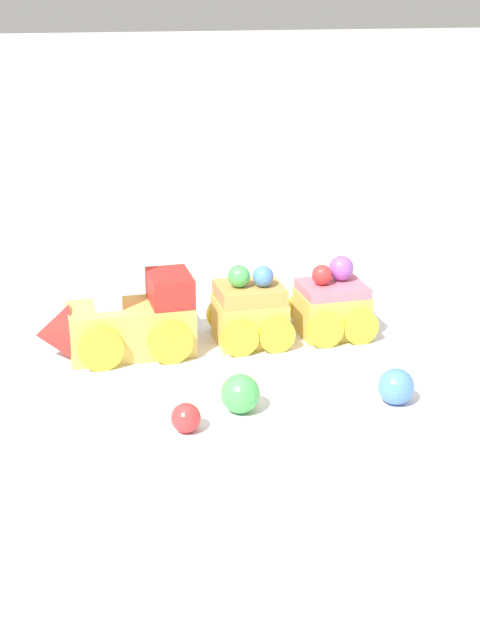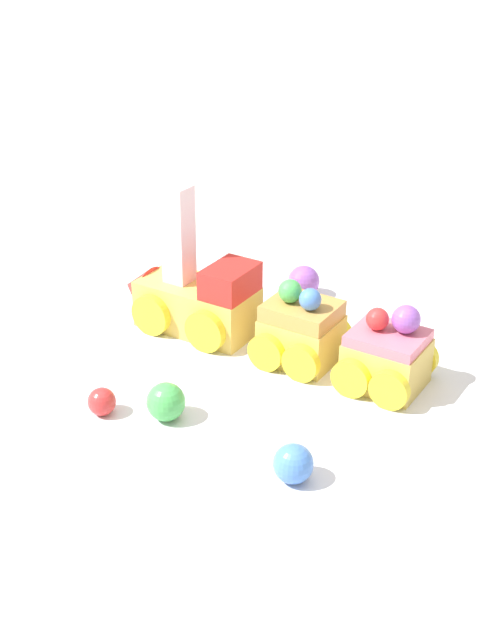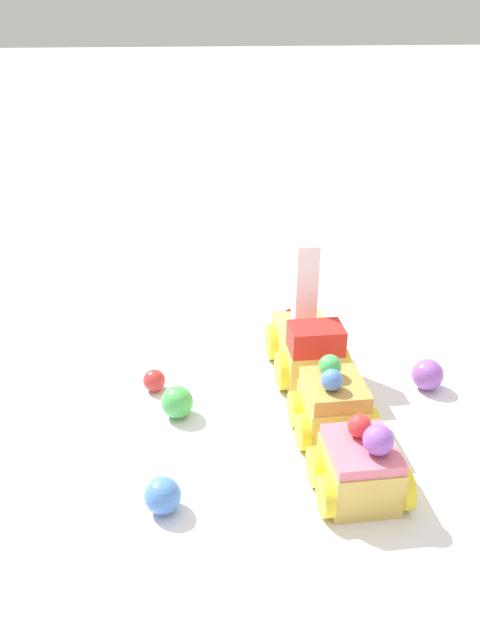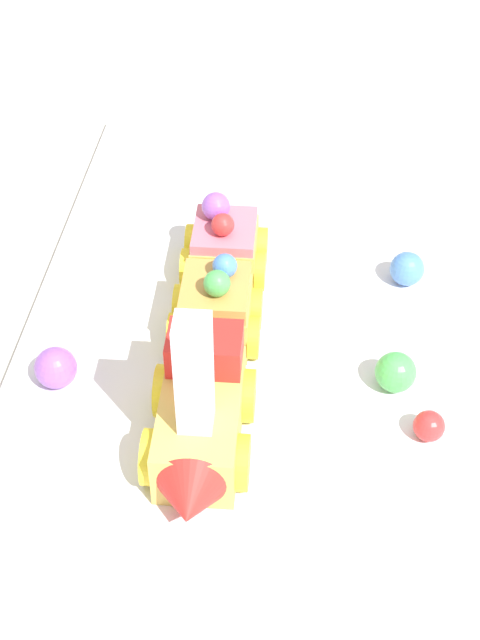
{
  "view_description": "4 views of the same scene",
  "coord_description": "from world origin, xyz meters",
  "px_view_note": "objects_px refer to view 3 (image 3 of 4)",
  "views": [
    {
      "loc": [
        0.13,
        0.62,
        0.29
      ],
      "look_at": [
        -0.02,
        -0.02,
        0.04
      ],
      "focal_mm": 50.0,
      "sensor_mm": 36.0,
      "label": 1
    },
    {
      "loc": [
        -0.34,
        0.49,
        0.36
      ],
      "look_at": [
        -0.01,
        0.01,
        0.06
      ],
      "focal_mm": 50.0,
      "sensor_mm": 36.0,
      "label": 2
    },
    {
      "loc": [
        -0.44,
        0.07,
        0.33
      ],
      "look_at": [
        0.05,
        0.02,
        0.08
      ],
      "focal_mm": 35.0,
      "sensor_mm": 36.0,
      "label": 3
    },
    {
      "loc": [
        0.42,
        0.02,
        0.46
      ],
      "look_at": [
        -0.03,
        -0.03,
        0.03
      ],
      "focal_mm": 50.0,
      "sensor_mm": 36.0,
      "label": 4
    }
  ],
  "objects_px": {
    "cake_car_strawberry": "(360,468)",
    "gumball_green": "(177,404)",
    "gumball_red": "(154,380)",
    "gumball_blue": "(163,495)",
    "gumball_purple": "(427,375)",
    "cake_car_caramel": "(333,407)",
    "cake_train_locomotive": "(305,339)"
  },
  "relations": [
    {
      "from": "cake_car_strawberry",
      "to": "gumball_green",
      "type": "bearing_deg",
      "value": 48.82
    },
    {
      "from": "gumball_red",
      "to": "gumball_blue",
      "type": "height_order",
      "value": "gumball_blue"
    },
    {
      "from": "gumball_blue",
      "to": "gumball_green",
      "type": "height_order",
      "value": "gumball_green"
    },
    {
      "from": "gumball_purple",
      "to": "gumball_blue",
      "type": "bearing_deg",
      "value": 118.54
    },
    {
      "from": "gumball_blue",
      "to": "gumball_green",
      "type": "relative_size",
      "value": 0.94
    },
    {
      "from": "gumball_green",
      "to": "gumball_purple",
      "type": "height_order",
      "value": "same"
    },
    {
      "from": "gumball_blue",
      "to": "gumball_green",
      "type": "xyz_separation_m",
      "value": [
        0.11,
        -0.01,
        0.0
      ]
    },
    {
      "from": "cake_car_caramel",
      "to": "gumball_blue",
      "type": "distance_m",
      "value": 0.16
    },
    {
      "from": "gumball_red",
      "to": "gumball_purple",
      "type": "bearing_deg",
      "value": -95.22
    },
    {
      "from": "gumball_red",
      "to": "cake_car_strawberry",
      "type": "bearing_deg",
      "value": -135.55
    },
    {
      "from": "cake_car_strawberry",
      "to": "gumball_blue",
      "type": "relative_size",
      "value": 2.51
    },
    {
      "from": "gumball_green",
      "to": "cake_train_locomotive",
      "type": "bearing_deg",
      "value": -59.58
    },
    {
      "from": "gumball_blue",
      "to": "gumball_red",
      "type": "bearing_deg",
      "value": 3.27
    },
    {
      "from": "gumball_green",
      "to": "gumball_blue",
      "type": "bearing_deg",
      "value": 173.82
    },
    {
      "from": "cake_car_strawberry",
      "to": "gumball_purple",
      "type": "relative_size",
      "value": 2.28
    },
    {
      "from": "cake_train_locomotive",
      "to": "cake_car_strawberry",
      "type": "distance_m",
      "value": 0.18
    },
    {
      "from": "cake_car_caramel",
      "to": "gumball_green",
      "type": "height_order",
      "value": "cake_car_caramel"
    },
    {
      "from": "cake_train_locomotive",
      "to": "gumball_purple",
      "type": "xyz_separation_m",
      "value": [
        -0.05,
        -0.1,
        -0.02
      ]
    },
    {
      "from": "gumball_purple",
      "to": "gumball_red",
      "type": "bearing_deg",
      "value": 84.78
    },
    {
      "from": "cake_car_caramel",
      "to": "gumball_red",
      "type": "xyz_separation_m",
      "value": [
        0.08,
        0.15,
        -0.01
      ]
    },
    {
      "from": "cake_train_locomotive",
      "to": "cake_car_caramel",
      "type": "distance_m",
      "value": 0.11
    },
    {
      "from": "cake_car_caramel",
      "to": "gumball_green",
      "type": "distance_m",
      "value": 0.13
    },
    {
      "from": "cake_train_locomotive",
      "to": "gumball_red",
      "type": "xyz_separation_m",
      "value": [
        -0.03,
        0.14,
        -0.02
      ]
    },
    {
      "from": "cake_car_caramel",
      "to": "gumball_blue",
      "type": "bearing_deg",
      "value": 117.02
    },
    {
      "from": "cake_train_locomotive",
      "to": "gumball_green",
      "type": "xyz_separation_m",
      "value": [
        -0.07,
        0.12,
        -0.02
      ]
    },
    {
      "from": "gumball_blue",
      "to": "gumball_purple",
      "type": "xyz_separation_m",
      "value": [
        0.13,
        -0.24,
        0.0
      ]
    },
    {
      "from": "gumball_red",
      "to": "gumball_green",
      "type": "distance_m",
      "value": 0.05
    },
    {
      "from": "cake_car_strawberry",
      "to": "gumball_red",
      "type": "distance_m",
      "value": 0.21
    },
    {
      "from": "gumball_red",
      "to": "cake_car_caramel",
      "type": "bearing_deg",
      "value": -118.33
    },
    {
      "from": "cake_car_caramel",
      "to": "gumball_red",
      "type": "height_order",
      "value": "cake_car_caramel"
    },
    {
      "from": "gumball_red",
      "to": "gumball_green",
      "type": "xyz_separation_m",
      "value": [
        -0.04,
        -0.02,
        0.0
      ]
    },
    {
      "from": "gumball_blue",
      "to": "gumball_purple",
      "type": "bearing_deg",
      "value": -61.46
    }
  ]
}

